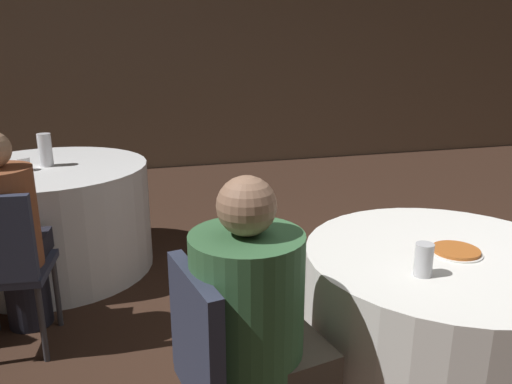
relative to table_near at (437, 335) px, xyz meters
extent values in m
cube|color=gray|center=(0.18, 4.88, 1.02)|extent=(16.00, 0.06, 2.80)
cylinder|color=white|center=(0.00, 0.00, 0.00)|extent=(1.13, 1.13, 0.75)
cylinder|color=white|center=(-1.72, 2.00, 0.00)|extent=(1.33, 1.33, 0.75)
cube|color=#2D3347|center=(-0.87, -0.16, 0.06)|extent=(0.47, 0.47, 0.04)
cube|color=#2D3347|center=(-1.05, -0.20, 0.30)|extent=(0.12, 0.38, 0.43)
cube|color=#2D3347|center=(-1.83, 1.02, 0.06)|extent=(0.44, 0.44, 0.04)
cylinder|color=#333338|center=(-1.64, 1.17, -0.17)|extent=(0.03, 0.03, 0.42)
cylinder|color=#333338|center=(-1.68, 0.83, -0.17)|extent=(0.03, 0.03, 0.42)
cube|color=#4C4238|center=(-0.76, -0.14, 0.13)|extent=(0.38, 0.41, 0.12)
cylinder|color=#38663D|center=(-0.87, -0.16, 0.35)|extent=(0.37, 0.37, 0.52)
sphere|color=#997056|center=(-0.87, -0.16, 0.70)|extent=(0.19, 0.19, 0.19)
cylinder|color=black|center=(-1.80, 1.24, -0.15)|extent=(0.24, 0.24, 0.46)
cube|color=black|center=(-1.81, 1.13, 0.13)|extent=(0.36, 0.35, 0.12)
cylinder|color=brown|center=(-1.83, 1.02, 0.34)|extent=(0.34, 0.34, 0.52)
cylinder|color=white|center=(0.03, -0.01, 0.38)|extent=(0.21, 0.21, 0.01)
cylinder|color=#B25B23|center=(0.03, -0.01, 0.39)|extent=(0.19, 0.19, 0.01)
cylinder|color=silver|center=(-0.21, -0.15, 0.44)|extent=(0.07, 0.07, 0.12)
cylinder|color=white|center=(-1.72, 2.00, 0.49)|extent=(0.09, 0.09, 0.22)
cylinder|color=white|center=(-1.85, 1.91, 0.42)|extent=(0.08, 0.08, 0.09)
camera|label=1|loc=(-1.23, -1.57, 1.18)|focal=35.00mm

